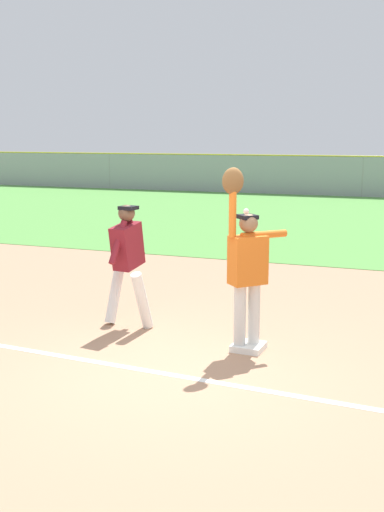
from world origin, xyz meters
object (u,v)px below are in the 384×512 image
Objects in this scene: fielder at (246,263)px; parked_car_blue at (354,176)px; runner at (128,257)px; baseball at (246,211)px; parked_car_silver at (229,174)px; first_base at (248,347)px.

parked_car_blue is (-1.30, 24.33, -0.45)m from fielder.
parked_car_blue is (0.50, 23.94, -0.32)m from runner.
parked_car_silver is at bearing 107.56° from baseball.
fielder is at bearing -89.56° from parked_car_blue.
fielder reaches higher than runner.
baseball is at bearing 113.18° from first_base.
fielder is 1.85m from runner.
fielder reaches higher than first_base.
fielder is 24.37m from parked_car_blue.
runner is at bearing 168.62° from first_base.
fielder reaches higher than parked_car_silver.
parked_car_silver is 1.02× the size of parked_car_blue.
parked_car_blue is at bearing -41.79° from fielder.
parked_car_silver reaches higher than first_base.
fielder is (-0.04, -0.01, 1.08)m from first_base.
fielder reaches higher than baseball.
fielder is 0.51× the size of parked_car_blue.
first_base is 1.08m from fielder.
parked_car_silver and parked_car_blue have the same top height.
baseball reaches higher than parked_car_blue.
baseball is 0.02× the size of parked_car_blue.
first_base is at bearing -89.46° from parked_car_blue.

